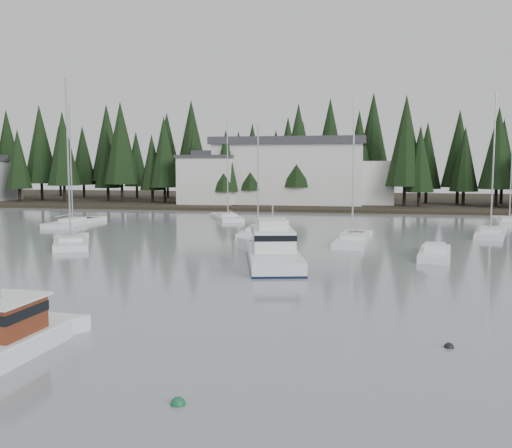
{
  "coord_description": "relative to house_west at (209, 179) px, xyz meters",
  "views": [
    {
      "loc": [
        8.29,
        -12.18,
        6.8
      ],
      "look_at": [
        0.06,
        28.8,
        2.5
      ],
      "focal_mm": 40.0,
      "sensor_mm": 36.0,
      "label": 1
    }
  ],
  "objects": [
    {
      "name": "sailboat_0",
      "position": [
        15.51,
        -36.48,
        -4.59
      ],
      "size": [
        2.94,
        8.15,
        11.38
      ],
      "rotation": [
        0.0,
        0.0,
        1.59
      ],
      "color": "white",
      "rests_on": "ground"
    },
    {
      "name": "house_west",
      "position": [
        0.0,
        0.0,
        0.0
      ],
      "size": [
        9.54,
        7.42,
        8.75
      ],
      "color": "silver",
      "rests_on": "ground"
    },
    {
      "name": "mooring_buoy_dark",
      "position": [
        29.3,
        -69.38,
        -4.65
      ],
      "size": [
        0.38,
        0.38,
        0.38
      ],
      "primitive_type": "sphere",
      "color": "black",
      "rests_on": "ground"
    },
    {
      "name": "ground",
      "position": [
        18.0,
        -79.0,
        -4.65
      ],
      "size": [
        260.0,
        260.0,
        0.0
      ],
      "primitive_type": "plane",
      "color": "gray",
      "rests_on": "ground"
    },
    {
      "name": "sailboat_9",
      "position": [
        24.8,
        -40.68,
        -4.58
      ],
      "size": [
        3.08,
        9.48,
        13.45
      ],
      "rotation": [
        0.0,
        0.0,
        1.52
      ],
      "color": "white",
      "rests_on": "ground"
    },
    {
      "name": "sailboat_11",
      "position": [
        37.81,
        -32.86,
        -4.56
      ],
      "size": [
        4.43,
        8.85,
        14.34
      ],
      "rotation": [
        0.0,
        0.0,
        1.33
      ],
      "color": "white",
      "rests_on": "ground"
    },
    {
      "name": "conifer_treeline",
      "position": [
        18.0,
        7.0,
        -4.65
      ],
      "size": [
        200.0,
        22.0,
        20.0
      ],
      "primitive_type": null,
      "color": "black",
      "rests_on": "ground"
    },
    {
      "name": "sailboat_2",
      "position": [
        -7.29,
        -31.3,
        -4.57
      ],
      "size": [
        2.66,
        9.25,
        14.28
      ],
      "rotation": [
        0.0,
        0.0,
        1.56
      ],
      "color": "white",
      "rests_on": "ground"
    },
    {
      "name": "harbor_inn",
      "position": [
        15.04,
        3.34,
        1.12
      ],
      "size": [
        29.5,
        11.5,
        10.9
      ],
      "color": "silver",
      "rests_on": "ground"
    },
    {
      "name": "sailboat_7",
      "position": [
        42.26,
        -20.49,
        -4.57
      ],
      "size": [
        3.86,
        9.38,
        14.31
      ],
      "rotation": [
        0.0,
        0.0,
        1.45
      ],
      "color": "white",
      "rests_on": "ground"
    },
    {
      "name": "sailboat_6",
      "position": [
        1.3,
        -47.06,
        -4.56
      ],
      "size": [
        6.25,
        8.33,
        14.57
      ],
      "rotation": [
        0.0,
        0.0,
        2.07
      ],
      "color": "white",
      "rests_on": "ground"
    },
    {
      "name": "runabout_1",
      "position": [
        31.09,
        -47.48,
        -4.52
      ],
      "size": [
        3.07,
        6.77,
        1.42
      ],
      "rotation": [
        0.0,
        0.0,
        1.43
      ],
      "color": "white",
      "rests_on": "ground"
    },
    {
      "name": "far_shore_land",
      "position": [
        18.0,
        18.0,
        -4.65
      ],
      "size": [
        240.0,
        54.0,
        1.0
      ],
      "primitive_type": "cube",
      "color": "black",
      "rests_on": "ground"
    },
    {
      "name": "sailboat_3",
      "position": [
        8.69,
        -21.64,
        -4.58
      ],
      "size": [
        5.83,
        8.71,
        13.08
      ],
      "rotation": [
        0.0,
        0.0,
        1.99
      ],
      "color": "white",
      "rests_on": "ground"
    },
    {
      "name": "mooring_buoy_green",
      "position": [
        21.02,
        -76.27,
        -4.65
      ],
      "size": [
        0.44,
        0.44,
        0.44
      ],
      "primitive_type": "sphere",
      "color": "#145933",
      "rests_on": "ground"
    },
    {
      "name": "cabin_cruiser_center",
      "position": [
        19.68,
        -52.27,
        -3.95
      ],
      "size": [
        5.93,
        11.47,
        4.71
      ],
      "rotation": [
        0.0,
        0.0,
        1.81
      ],
      "color": "white",
      "rests_on": "ground"
    }
  ]
}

